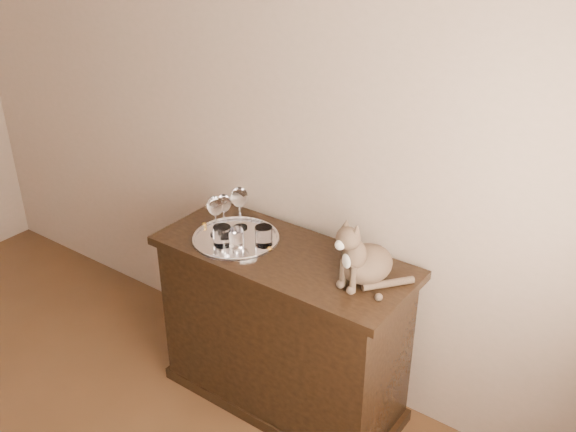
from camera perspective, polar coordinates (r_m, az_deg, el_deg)
name	(u,v)px	position (r m, az deg, el deg)	size (l,w,h in m)	color
wall_back	(221,103)	(3.22, -5.96, 9.96)	(4.00, 0.10, 2.70)	tan
sideboard	(283,330)	(3.09, -0.44, -10.10)	(1.20, 0.50, 0.85)	black
tray	(236,239)	(2.96, -4.65, -2.06)	(0.40, 0.40, 0.01)	white
wine_glass_a	(224,212)	(3.00, -5.68, 0.35)	(0.07, 0.07, 0.18)	white
wine_glass_b	(240,208)	(3.00, -4.31, 0.74)	(0.08, 0.08, 0.21)	white
wine_glass_c	(216,216)	(2.95, -6.44, 0.00)	(0.07, 0.07, 0.20)	white
tumbler_a	(236,238)	(2.88, -4.63, -1.95)	(0.07, 0.07, 0.08)	white
tumbler_b	(222,236)	(2.89, -5.88, -1.77)	(0.08, 0.08, 0.09)	white
tumbler_c	(264,236)	(2.88, -2.18, -1.79)	(0.08, 0.08, 0.09)	silver
cat	(368,247)	(2.61, 7.08, -2.80)	(0.30, 0.28, 0.31)	#4D402E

